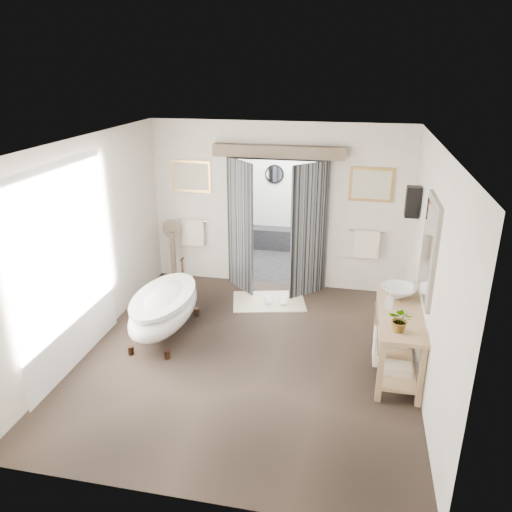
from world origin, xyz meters
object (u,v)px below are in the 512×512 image
(rug, at_px, (269,301))
(basin, at_px, (398,292))
(vanity, at_px, (396,335))
(clawfoot_tub, at_px, (164,308))

(rug, relative_size, basin, 2.55)
(vanity, relative_size, rug, 1.33)
(vanity, bearing_deg, rug, 140.22)
(rug, height_order, basin, basin)
(clawfoot_tub, height_order, basin, basin)
(vanity, distance_m, basin, 0.59)
(clawfoot_tub, xyz_separation_m, vanity, (3.27, -0.26, 0.07))
(rug, xyz_separation_m, basin, (1.97, -1.21, 0.92))
(clawfoot_tub, distance_m, vanity, 3.28)
(vanity, xyz_separation_m, rug, (-1.96, 1.63, -0.50))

